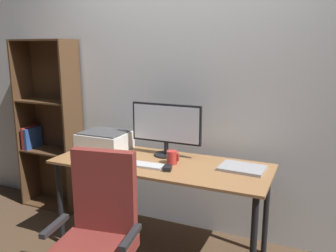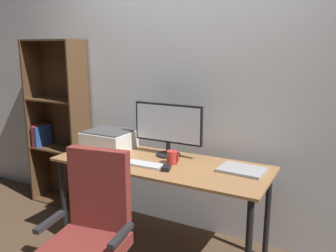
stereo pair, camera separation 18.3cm
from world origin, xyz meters
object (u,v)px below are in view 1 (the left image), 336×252
object	(u,v)px
keyboard	(145,165)
printer	(105,141)
coffee_mug	(172,157)
office_chair	(97,245)
mouse	(168,168)
monitor	(166,126)
laptop	(242,168)
desk	(160,173)
bookshelf	(51,126)

from	to	relation	value
keyboard	printer	size ratio (longest dim) A/B	0.72
coffee_mug	office_chair	bearing A→B (deg)	-100.34
coffee_mug	printer	bearing A→B (deg)	170.25
printer	coffee_mug	bearing A→B (deg)	-9.75
mouse	printer	xyz separation A→B (m)	(-0.71, 0.26, 0.06)
printer	monitor	bearing A→B (deg)	5.91
laptop	office_chair	distance (m)	1.15
mouse	desk	bearing A→B (deg)	117.11
monitor	mouse	xyz separation A→B (m)	(0.15, -0.32, -0.23)
printer	mouse	bearing A→B (deg)	-19.96
desk	coffee_mug	size ratio (longest dim) A/B	16.47
mouse	bookshelf	world-z (taller)	bookshelf
desk	mouse	bearing A→B (deg)	-47.49
mouse	printer	distance (m)	0.76
monitor	laptop	distance (m)	0.70
keyboard	laptop	xyz separation A→B (m)	(0.68, 0.22, 0.00)
laptop	printer	size ratio (longest dim) A/B	0.80
desk	keyboard	bearing A→B (deg)	-118.48
desk	office_chair	distance (m)	0.82
bookshelf	printer	bearing A→B (deg)	-14.29
printer	bookshelf	bearing A→B (deg)	165.71
coffee_mug	laptop	world-z (taller)	coffee_mug
keyboard	mouse	distance (m)	0.19
mouse	bookshelf	xyz separation A→B (m)	(-1.50, 0.46, 0.08)
laptop	desk	bearing A→B (deg)	-167.91
monitor	printer	distance (m)	0.59
printer	office_chair	bearing A→B (deg)	-59.39
keyboard	mouse	world-z (taller)	mouse
coffee_mug	laptop	bearing A→B (deg)	9.58
bookshelf	keyboard	bearing A→B (deg)	-19.12
monitor	office_chair	size ratio (longest dim) A/B	0.59
monitor	keyboard	xyz separation A→B (m)	(-0.04, -0.31, -0.24)
monitor	coffee_mug	bearing A→B (deg)	-53.94
mouse	keyboard	bearing A→B (deg)	162.79
printer	office_chair	world-z (taller)	office_chair
printer	keyboard	bearing A→B (deg)	-25.81
laptop	office_chair	world-z (taller)	office_chair
monitor	mouse	world-z (taller)	monitor
coffee_mug	office_chair	size ratio (longest dim) A/B	0.10
keyboard	desk	bearing A→B (deg)	60.17
desk	mouse	xyz separation A→B (m)	(0.12, -0.13, 0.10)
desk	keyboard	xyz separation A→B (m)	(-0.07, -0.13, 0.09)
laptop	keyboard	bearing A→B (deg)	-158.76
keyboard	bookshelf	distance (m)	1.38
laptop	printer	distance (m)	1.21
desk	monitor	distance (m)	0.38
coffee_mug	mouse	bearing A→B (deg)	-79.42
coffee_mug	office_chair	world-z (taller)	office_chair
office_chair	printer	bearing A→B (deg)	111.54
desk	laptop	bearing A→B (deg)	8.90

